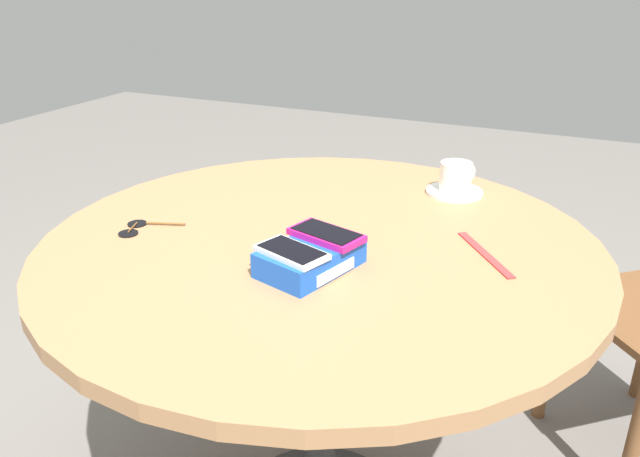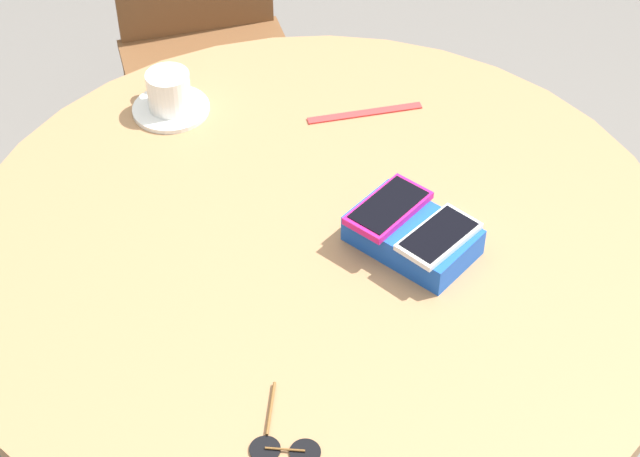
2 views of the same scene
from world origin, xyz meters
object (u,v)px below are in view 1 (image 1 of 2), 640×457
round_table (320,284)px  phone_white (292,252)px  lanyard_strap (485,254)px  coffee_cup (456,176)px  saucer (454,192)px  sunglasses (137,228)px  phone_box (310,258)px  phone_magenta (326,235)px

round_table → phone_white: bearing=-171.4°
round_table → lanyard_strap: (0.06, -0.31, 0.10)m
coffee_cup → saucer: bearing=149.4°
saucer → sunglasses: saucer is taller
phone_box → lanyard_strap: phone_box is taller
sunglasses → round_table: bearing=-72.6°
round_table → phone_magenta: (-0.09, -0.05, 0.15)m
lanyard_strap → phone_white: bearing=129.2°
phone_box → phone_white: (-0.04, 0.01, 0.03)m
lanyard_strap → sunglasses: size_ratio=1.71×
round_table → phone_white: 0.23m
phone_white → saucer: 0.56m
phone_box → coffee_cup: coffee_cup is taller
phone_white → phone_magenta: phone_magenta is taller
phone_box → sunglasses: bearing=87.3°
phone_magenta → saucer: size_ratio=1.11×
phone_white → coffee_cup: bearing=-16.2°
round_table → sunglasses: 0.39m
phone_white → saucer: phone_white is taller
coffee_cup → lanyard_strap: 0.33m
phone_magenta → saucer: bearing=-16.1°
round_table → lanyard_strap: lanyard_strap is taller
phone_magenta → lanyard_strap: bearing=-60.9°
phone_box → sunglasses: 0.40m
coffee_cup → sunglasses: (-0.47, 0.54, -0.04)m
round_table → sunglasses: (-0.11, 0.36, 0.10)m
saucer → round_table: bearing=153.4°
phone_box → saucer: (0.49, -0.14, -0.02)m
saucer → phone_box: bearing=164.1°
round_table → coffee_cup: size_ratio=11.53×
phone_box → lanyard_strap: 0.33m
round_table → sunglasses: sunglasses is taller
saucer → coffee_cup: bearing=-30.6°
phone_white → phone_magenta: 0.09m
round_table → phone_magenta: bearing=-149.3°
lanyard_strap → saucer: bearing=22.9°
lanyard_strap → phone_box: bearing=124.9°
round_table → saucer: (0.36, -0.18, 0.11)m
phone_magenta → sunglasses: 0.41m
phone_magenta → sunglasses: phone_magenta is taller
saucer → sunglasses: (-0.47, 0.54, -0.00)m
phone_white → saucer: bearing=-16.1°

